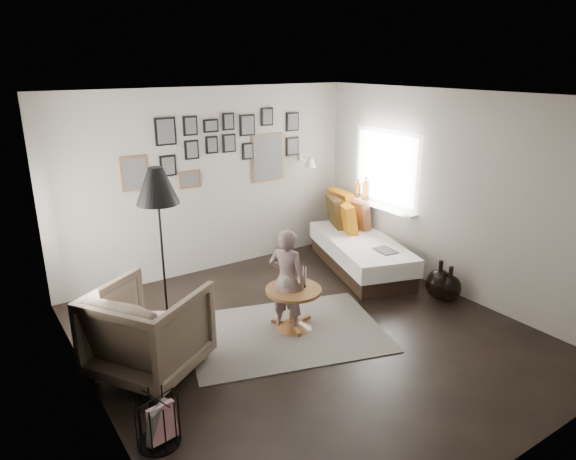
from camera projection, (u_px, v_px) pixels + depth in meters
ground at (309, 336)px, 5.74m from camera, size 4.80×4.80×0.00m
wall_back at (210, 182)px, 7.22m from camera, size 4.50×0.00×4.50m
wall_front at (523, 316)px, 3.44m from camera, size 4.50×0.00×4.50m
wall_left at (86, 273)px, 4.13m from camera, size 0.00×4.80×4.80m
wall_right at (453, 195)px, 6.52m from camera, size 0.00×4.80×4.80m
ceiling at (313, 96)px, 4.92m from camera, size 4.80×4.80×0.00m
door_left at (61, 256)px, 5.16m from camera, size 0.00×2.14×2.14m
window_right at (374, 201)px, 7.65m from camera, size 0.15×1.32×1.30m
gallery_wall at (227, 149)px, 7.21m from camera, size 2.74×0.03×1.08m
wall_sconce at (310, 162)px, 7.78m from camera, size 0.18×0.36×0.16m
rug at (286, 332)px, 5.79m from camera, size 2.50×2.07×0.01m
pedestal_table at (293, 310)px, 5.83m from camera, size 0.63×0.63×0.50m
vase at (287, 278)px, 5.67m from camera, size 0.18×0.18×0.45m
candles at (302, 277)px, 5.76m from camera, size 0.11×0.11×0.24m
daybed at (356, 247)px, 7.56m from camera, size 1.45×2.19×1.00m
magazine_on_daybed at (386, 250)px, 6.97m from camera, size 0.26×0.33×0.02m
armchair at (149, 330)px, 4.96m from camera, size 1.34×1.33×0.89m
armchair_cushion at (149, 324)px, 5.00m from camera, size 0.56×0.56×0.18m
floor_lamp at (157, 192)px, 5.25m from camera, size 0.44×0.44×1.90m
magazine_basket at (158, 421)px, 4.07m from camera, size 0.42×0.42×0.42m
demijohn_large at (439, 284)px, 6.58m from camera, size 0.34×0.34×0.52m
demijohn_small at (449, 288)px, 6.52m from camera, size 0.30×0.30×0.47m
child at (287, 280)px, 5.70m from camera, size 0.47×0.52×1.20m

